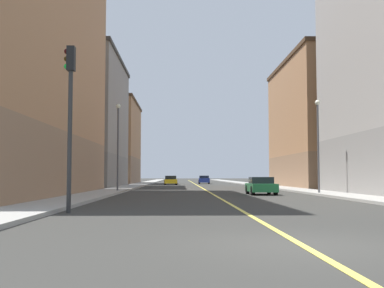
{
  "coord_description": "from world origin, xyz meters",
  "views": [
    {
      "loc": [
        -2.36,
        -9.21,
        1.35
      ],
      "look_at": [
        -1.44,
        26.58,
        3.72
      ],
      "focal_mm": 44.43,
      "sensor_mm": 36.0,
      "label": 1
    }
  ],
  "objects_px": {
    "street_lamp_right_near": "(118,138)",
    "building_left_mid": "(338,124)",
    "building_right_distant": "(99,143)",
    "car_green": "(261,186)",
    "car_blue": "(204,180)",
    "car_yellow": "(171,180)",
    "building_right_midblock": "(68,122)",
    "traffic_light_right_near": "(70,105)",
    "street_lamp_left_near": "(318,136)"
  },
  "relations": [
    {
      "from": "street_lamp_right_near",
      "to": "building_left_mid",
      "type": "bearing_deg",
      "value": 31.51
    },
    {
      "from": "building_right_distant",
      "to": "car_green",
      "type": "bearing_deg",
      "value": -66.24
    },
    {
      "from": "street_lamp_right_near",
      "to": "car_blue",
      "type": "bearing_deg",
      "value": 76.78
    },
    {
      "from": "car_yellow",
      "to": "building_right_midblock",
      "type": "bearing_deg",
      "value": -130.98
    },
    {
      "from": "traffic_light_right_near",
      "to": "building_right_distant",
      "type": "bearing_deg",
      "value": 98.65
    },
    {
      "from": "street_lamp_left_near",
      "to": "car_yellow",
      "type": "bearing_deg",
      "value": 107.63
    },
    {
      "from": "building_left_mid",
      "to": "building_right_midblock",
      "type": "bearing_deg",
      "value": 175.64
    },
    {
      "from": "car_blue",
      "to": "car_yellow",
      "type": "height_order",
      "value": "car_blue"
    },
    {
      "from": "street_lamp_left_near",
      "to": "street_lamp_right_near",
      "type": "relative_size",
      "value": 0.93
    },
    {
      "from": "traffic_light_right_near",
      "to": "car_yellow",
      "type": "distance_m",
      "value": 50.59
    },
    {
      "from": "building_right_midblock",
      "to": "street_lamp_left_near",
      "type": "xyz_separation_m",
      "value": [
        22.55,
        -21.42,
        -3.28
      ]
    },
    {
      "from": "building_left_mid",
      "to": "traffic_light_right_near",
      "type": "relative_size",
      "value": 3.15
    },
    {
      "from": "car_yellow",
      "to": "traffic_light_right_near",
      "type": "bearing_deg",
      "value": -93.06
    },
    {
      "from": "building_right_distant",
      "to": "car_yellow",
      "type": "height_order",
      "value": "building_right_distant"
    },
    {
      "from": "street_lamp_left_near",
      "to": "car_green",
      "type": "relative_size",
      "value": 1.67
    },
    {
      "from": "building_right_midblock",
      "to": "traffic_light_right_near",
      "type": "xyz_separation_m",
      "value": [
        8.83,
        -37.14,
        -3.49
      ]
    },
    {
      "from": "building_right_midblock",
      "to": "car_blue",
      "type": "distance_m",
      "value": 28.13
    },
    {
      "from": "building_left_mid",
      "to": "car_blue",
      "type": "xyz_separation_m",
      "value": [
        -13.69,
        23.9,
        -6.42
      ]
    },
    {
      "from": "car_green",
      "to": "car_blue",
      "type": "bearing_deg",
      "value": 92.44
    },
    {
      "from": "building_right_distant",
      "to": "street_lamp_left_near",
      "type": "height_order",
      "value": "building_right_distant"
    },
    {
      "from": "building_left_mid",
      "to": "building_right_distant",
      "type": "relative_size",
      "value": 1.1
    },
    {
      "from": "building_right_midblock",
      "to": "car_yellow",
      "type": "xyz_separation_m",
      "value": [
        11.53,
        13.27,
        -6.8
      ]
    },
    {
      "from": "building_left_mid",
      "to": "car_blue",
      "type": "bearing_deg",
      "value": 119.79
    },
    {
      "from": "building_right_midblock",
      "to": "car_blue",
      "type": "xyz_separation_m",
      "value": [
        16.71,
        21.59,
        -6.78
      ]
    },
    {
      "from": "building_right_distant",
      "to": "car_blue",
      "type": "xyz_separation_m",
      "value": [
        16.71,
        0.68,
        -5.86
      ]
    },
    {
      "from": "building_right_distant",
      "to": "street_lamp_left_near",
      "type": "distance_m",
      "value": 48.01
    },
    {
      "from": "building_right_distant",
      "to": "traffic_light_right_near",
      "type": "height_order",
      "value": "building_right_distant"
    },
    {
      "from": "building_left_mid",
      "to": "building_right_distant",
      "type": "bearing_deg",
      "value": 142.62
    },
    {
      "from": "car_blue",
      "to": "car_green",
      "type": "bearing_deg",
      "value": -87.56
    },
    {
      "from": "building_right_distant",
      "to": "street_lamp_right_near",
      "type": "distance_m",
      "value": 37.92
    },
    {
      "from": "building_right_midblock",
      "to": "building_left_mid",
      "type": "bearing_deg",
      "value": -4.36
    },
    {
      "from": "building_right_midblock",
      "to": "car_blue",
      "type": "relative_size",
      "value": 4.49
    },
    {
      "from": "building_left_mid",
      "to": "car_green",
      "type": "height_order",
      "value": "building_left_mid"
    },
    {
      "from": "building_right_midblock",
      "to": "traffic_light_right_near",
      "type": "bearing_deg",
      "value": -76.63
    },
    {
      "from": "traffic_light_right_near",
      "to": "car_blue",
      "type": "distance_m",
      "value": 59.34
    },
    {
      "from": "car_blue",
      "to": "street_lamp_left_near",
      "type": "bearing_deg",
      "value": -82.27
    },
    {
      "from": "street_lamp_left_near",
      "to": "building_right_midblock",
      "type": "bearing_deg",
      "value": 136.47
    },
    {
      "from": "building_right_midblock",
      "to": "car_yellow",
      "type": "bearing_deg",
      "value": 49.02
    },
    {
      "from": "traffic_light_right_near",
      "to": "street_lamp_left_near",
      "type": "relative_size",
      "value": 0.93
    },
    {
      "from": "building_left_mid",
      "to": "car_green",
      "type": "bearing_deg",
      "value": -122.16
    },
    {
      "from": "street_lamp_right_near",
      "to": "car_yellow",
      "type": "height_order",
      "value": "street_lamp_right_near"
    },
    {
      "from": "car_green",
      "to": "car_blue",
      "type": "height_order",
      "value": "car_blue"
    },
    {
      "from": "building_right_distant",
      "to": "building_right_midblock",
      "type": "bearing_deg",
      "value": -90.0
    },
    {
      "from": "building_right_distant",
      "to": "car_yellow",
      "type": "bearing_deg",
      "value": -33.51
    },
    {
      "from": "traffic_light_right_near",
      "to": "car_blue",
      "type": "relative_size",
      "value": 1.5
    },
    {
      "from": "building_right_midblock",
      "to": "street_lamp_right_near",
      "type": "xyz_separation_m",
      "value": [
        7.85,
        -16.14,
        -3.03
      ]
    },
    {
      "from": "building_right_midblock",
      "to": "car_yellow",
      "type": "distance_m",
      "value": 18.84
    },
    {
      "from": "traffic_light_right_near",
      "to": "car_yellow",
      "type": "xyz_separation_m",
      "value": [
        2.69,
        50.41,
        -3.3
      ]
    },
    {
      "from": "building_right_midblock",
      "to": "building_right_distant",
      "type": "relative_size",
      "value": 1.04
    },
    {
      "from": "car_green",
      "to": "building_right_distant",
      "type": "bearing_deg",
      "value": 113.76
    }
  ]
}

